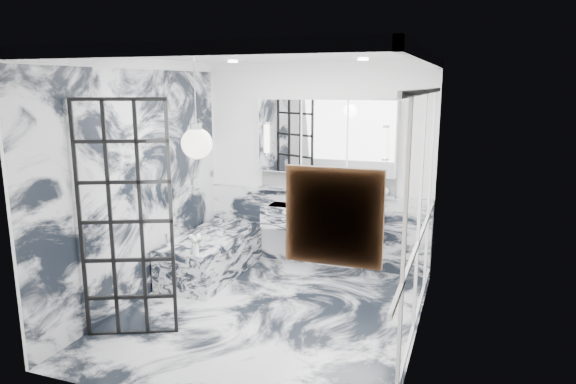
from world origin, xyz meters
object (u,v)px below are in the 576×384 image
at_px(mirror_cabinet, 326,137).
at_px(bathtub, 212,255).
at_px(crittall_door, 126,222).
at_px(trough_sink, 321,219).

xyz_separation_m(mirror_cabinet, bathtub, (-1.32, -0.83, -1.54)).
relative_size(crittall_door, mirror_cabinet, 1.25).
xyz_separation_m(trough_sink, bathtub, (-1.33, -0.66, -0.45)).
xyz_separation_m(trough_sink, mirror_cabinet, (-0.00, 0.17, 1.09)).
bearing_deg(crittall_door, trough_sink, 37.51).
bearing_deg(bathtub, mirror_cabinet, 32.06).
height_order(trough_sink, mirror_cabinet, mirror_cabinet).
relative_size(trough_sink, mirror_cabinet, 0.84).
bearing_deg(mirror_cabinet, crittall_door, -116.44).
xyz_separation_m(crittall_door, mirror_cabinet, (1.29, 2.59, 0.63)).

